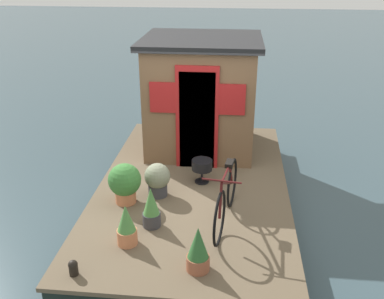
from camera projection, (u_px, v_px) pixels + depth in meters
ground_plane at (193, 208)px, 7.29m from camera, size 60.00×60.00×0.00m
houseboat_deck at (193, 196)px, 7.19m from camera, size 5.22×3.03×0.47m
houseboat_cabin at (201, 95)px, 8.02m from camera, size 1.93×2.11×2.09m
bicycle at (226, 197)px, 5.92m from camera, size 1.68×0.50×0.87m
potted_plant_basil at (126, 226)px, 5.52m from camera, size 0.26×0.26×0.57m
potted_plant_lavender at (125, 182)px, 6.44m from camera, size 0.49×0.49×0.62m
potted_plant_rosemary at (157, 179)px, 6.65m from camera, size 0.40×0.40×0.53m
potted_plant_sage at (151, 208)px, 5.88m from camera, size 0.25×0.25×0.59m
potted_plant_thyme at (198, 250)px, 5.05m from camera, size 0.28×0.28×0.59m
charcoal_grill at (202, 166)px, 7.03m from camera, size 0.33×0.33×0.40m
mooring_bollard at (73, 267)px, 5.04m from camera, size 0.11×0.11×0.20m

